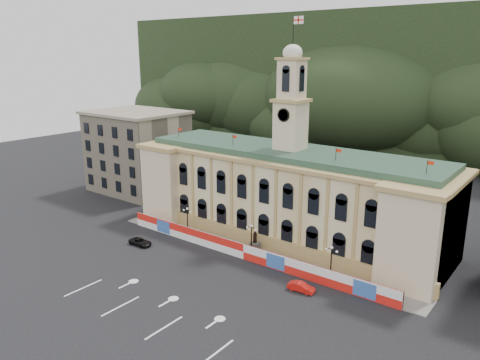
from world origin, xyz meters
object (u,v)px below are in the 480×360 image
Objects in this scene: statue at (255,246)px; black_suv at (140,242)px; lamp_center at (251,237)px; red_sedan at (301,287)px.

statue is 0.87× the size of black_suv.
lamp_center is 19.21m from black_suv.
red_sedan is at bearing -87.86° from black_suv.
lamp_center is at bearing -67.54° from black_suv.
black_suv is (-29.60, -2.73, -0.04)m from red_sedan.
black_suv is at bearing -154.41° from lamp_center.
statue is at bearing 56.91° from red_sedan.
statue reaches higher than black_suv.
red_sedan is 29.72m from black_suv.
red_sedan is at bearing -23.88° from lamp_center.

